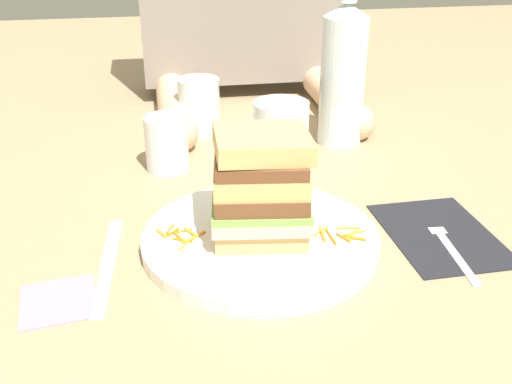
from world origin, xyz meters
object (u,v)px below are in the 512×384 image
at_px(empty_tumbler_1, 167,143).
at_px(napkin_pink, 58,301).
at_px(empty_tumbler_0, 199,106).
at_px(fork, 447,241).
at_px(water_bottle, 343,73).
at_px(napkin_dark, 440,234).
at_px(juice_glass, 281,139).
at_px(knife, 107,266).
at_px(main_plate, 260,239).
at_px(sandwich, 261,187).

relative_size(empty_tumbler_1, napkin_pink, 1.03).
bearing_deg(empty_tumbler_0, empty_tumbler_1, -112.91).
distance_m(fork, water_bottle, 0.36).
relative_size(fork, water_bottle, 0.64).
xyz_separation_m(napkin_dark, juice_glass, (-0.15, 0.24, 0.04)).
bearing_deg(napkin_dark, knife, -179.43).
height_order(napkin_dark, napkin_pink, same).
xyz_separation_m(napkin_dark, knife, (-0.40, -0.00, 0.00)).
height_order(main_plate, juice_glass, juice_glass).
relative_size(juice_glass, napkin_pink, 1.28).
distance_m(fork, empty_tumbler_1, 0.43).
distance_m(juice_glass, napkin_pink, 0.42).
bearing_deg(sandwich, napkin_pink, -161.46).
xyz_separation_m(juice_glass, napkin_pink, (-0.30, -0.30, -0.04)).
bearing_deg(fork, sandwich, 170.40).
height_order(juice_glass, empty_tumbler_1, juice_glass).
distance_m(napkin_dark, juice_glass, 0.28).
bearing_deg(sandwich, napkin_dark, -3.84).
bearing_deg(knife, juice_glass, 44.17).
xyz_separation_m(empty_tumbler_1, napkin_pink, (-0.13, -0.32, -0.04)).
distance_m(napkin_dark, empty_tumbler_0, 0.48).
height_order(main_plate, empty_tumbler_1, empty_tumbler_1).
bearing_deg(main_plate, knife, -174.18).
relative_size(empty_tumbler_0, empty_tumbler_1, 1.16).
relative_size(fork, napkin_pink, 2.09).
distance_m(knife, napkin_pink, 0.07).
bearing_deg(water_bottle, knife, -138.49).
distance_m(sandwich, juice_glass, 0.24).
xyz_separation_m(napkin_dark, fork, (-0.00, -0.02, 0.00)).
height_order(fork, water_bottle, water_bottle).
bearing_deg(fork, empty_tumbler_1, 138.63).
xyz_separation_m(knife, empty_tumbler_0, (0.14, 0.41, 0.05)).
relative_size(napkin_dark, knife, 0.88).
xyz_separation_m(main_plate, empty_tumbler_1, (-0.10, 0.24, 0.03)).
bearing_deg(fork, juice_glass, 119.78).
bearing_deg(napkin_dark, fork, -94.41).
bearing_deg(fork, knife, 177.36).
relative_size(main_plate, napkin_dark, 1.59).
distance_m(napkin_dark, fork, 0.02).
xyz_separation_m(sandwich, fork, (0.22, -0.04, -0.07)).
distance_m(napkin_dark, knife, 0.40).
distance_m(main_plate, fork, 0.22).
height_order(juice_glass, water_bottle, water_bottle).
distance_m(main_plate, juice_glass, 0.24).
xyz_separation_m(sandwich, napkin_dark, (0.22, -0.01, -0.08)).
bearing_deg(sandwich, empty_tumbler_0, 95.36).
relative_size(fork, knife, 0.83).
height_order(napkin_dark, fork, fork).
xyz_separation_m(knife, water_bottle, (0.37, 0.32, 0.12)).
bearing_deg(empty_tumbler_1, fork, -41.37).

